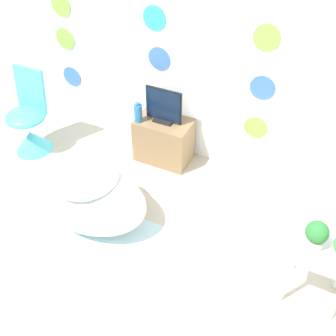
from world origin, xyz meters
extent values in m
plane|color=#BCB29E|center=(0.00, 0.00, 0.00)|extent=(12.00, 12.00, 0.00)
cube|color=white|center=(0.00, 2.10, 1.30)|extent=(5.16, 0.04, 2.60)
cylinder|color=#3F72CC|center=(-1.01, 2.07, 0.55)|extent=(0.22, 0.01, 0.22)
cylinder|color=#3F72CC|center=(-0.02, 2.07, 0.52)|extent=(0.22, 0.01, 0.22)
cylinder|color=#8CCC4C|center=(0.99, 2.07, 0.51)|extent=(0.22, 0.01, 0.22)
cylinder|color=#8CCC4C|center=(-1.01, 2.07, 0.96)|extent=(0.22, 0.01, 0.22)
cylinder|color=#3F72CC|center=(0.03, 2.07, 0.97)|extent=(0.22, 0.01, 0.22)
cylinder|color=#3F72CC|center=(0.98, 2.07, 0.91)|extent=(0.22, 0.01, 0.22)
cylinder|color=#8CCC4C|center=(-0.99, 2.07, 1.29)|extent=(0.22, 0.01, 0.22)
cylinder|color=#33B2BF|center=(-0.01, 2.07, 1.33)|extent=(0.22, 0.01, 0.22)
cylinder|color=#8CCC4C|center=(0.95, 2.07, 1.33)|extent=(0.22, 0.01, 0.22)
cube|color=silver|center=(-0.06, 0.73, 0.00)|extent=(1.22, 0.67, 0.01)
ellipsoid|color=white|center=(-0.05, 0.89, 0.24)|extent=(1.03, 0.65, 0.49)
cylinder|color=#B2DBEA|center=(-0.05, 0.89, 0.47)|extent=(0.53, 0.53, 0.01)
cone|color=#4CC6DB|center=(-1.12, 1.42, 0.11)|extent=(0.37, 0.37, 0.22)
ellipsoid|color=#4CC6DB|center=(-1.12, 1.42, 0.41)|extent=(0.39, 0.39, 0.14)
cube|color=#4CC6DB|center=(-1.12, 1.57, 0.63)|extent=(0.34, 0.10, 0.44)
cube|color=#8E704C|center=(0.16, 1.88, 0.23)|extent=(0.53, 0.33, 0.45)
cube|color=white|center=(0.16, 1.72, 0.31)|extent=(0.45, 0.01, 0.13)
cube|color=black|center=(0.16, 1.88, 0.46)|extent=(0.19, 0.12, 0.02)
cube|color=black|center=(0.16, 1.88, 0.63)|extent=(0.36, 0.01, 0.33)
cube|color=#0F1E38|center=(0.16, 1.87, 0.63)|extent=(0.34, 0.01, 0.31)
cylinder|color=#2D72B7|center=(-0.05, 1.78, 0.54)|extent=(0.08, 0.08, 0.17)
cylinder|color=#2D72B7|center=(-0.05, 1.78, 0.64)|extent=(0.04, 0.04, 0.03)
cube|color=silver|center=(1.77, 0.95, 0.47)|extent=(0.39, 0.33, 0.02)
cylinder|color=silver|center=(1.60, 0.81, 0.23)|extent=(0.03, 0.03, 0.46)
cylinder|color=silver|center=(1.60, 1.09, 0.23)|extent=(0.03, 0.03, 0.46)
cylinder|color=beige|center=(1.68, 0.97, 0.52)|extent=(0.13, 0.13, 0.08)
sphere|color=#2D7A38|center=(1.68, 0.97, 0.63)|extent=(0.15, 0.15, 0.15)
camera|label=1|loc=(1.52, -0.87, 2.56)|focal=42.00mm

